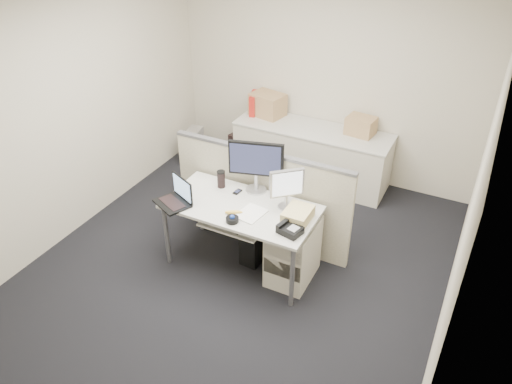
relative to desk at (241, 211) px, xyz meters
The scene contains 28 objects.
floor 0.67m from the desk, ahead, with size 4.00×4.50×0.01m, color black.
wall_back 2.35m from the desk, 90.00° to the left, with size 4.00×0.02×2.70m, color beige.
wall_front 2.35m from the desk, 90.00° to the right, with size 4.00×0.02×2.70m, color beige.
wall_left 2.11m from the desk, behind, with size 0.02×4.50×2.70m, color beige.
wall_right 2.11m from the desk, ahead, with size 0.02×4.50×2.70m, color beige.
desk is the anchor object (origin of this frame).
keyboard_tray 0.19m from the desk, 90.00° to the right, with size 0.62×0.32×0.02m, color beige.
drawer_pedestal 0.65m from the desk, ahead, with size 0.40×0.55×0.65m, color beige.
cubicle_partition 0.46m from the desk, 90.00° to the left, with size 2.00×0.06×1.10m, color beige.
back_counter 1.95m from the desk, 90.00° to the left, with size 2.00×0.60×0.72m, color beige.
monitor_main 0.47m from the desk, 89.44° to the left, with size 0.55×0.21×0.55m, color black.
monitor_small 0.52m from the desk, 24.23° to the left, with size 0.34×0.17×0.41m, color #B7B7BC.
laptop 0.71m from the desk, 155.70° to the right, with size 0.35×0.26×0.26m, color black.
trackball 0.29m from the desk, 79.36° to the right, with size 0.12×0.12×0.05m, color black.
desk_phone 0.63m from the desk, 16.70° to the right, with size 0.21×0.17×0.07m, color black.
paper_stack 0.18m from the desk, 28.07° to the right, with size 0.22×0.28×0.01m, color white.
sticky_pad 0.16m from the desk, ahead, with size 0.08×0.08×0.01m, color gold.
travel_mug 0.44m from the desk, 147.85° to the left, with size 0.08×0.08×0.17m, color black.
banana 0.17m from the desk, 90.00° to the right, with size 0.17×0.04×0.04m, color gold.
cellphone 0.26m from the desk, 126.87° to the left, with size 0.05×0.10×0.01m, color black.
manila_folders 0.60m from the desk, ahead, with size 0.23×0.30×0.11m, color #DFC983.
keyboard 0.15m from the desk, 109.65° to the right, with size 0.47×0.17×0.03m, color black.
pc_tower_desk 0.49m from the desk, 63.62° to the left, with size 0.19×0.49×0.45m, color black.
pc_tower_spare_dark 2.33m from the desk, 117.35° to the left, with size 0.19×0.46×0.43m, color black.
pc_tower_spare_silver 2.43m from the desk, 135.29° to the left, with size 0.18×0.46×0.43m, color #B7B7BC.
cardboard_box_left 2.18m from the desk, 108.85° to the left, with size 0.42×0.32×0.32m, color tan.
cardboard_box_right 2.14m from the desk, 74.35° to the left, with size 0.34×0.26×0.24m, color tan.
red_binder 2.23m from the desk, 113.91° to the left, with size 0.07×0.32×0.30m, color #B21D15.
Camera 1 is at (1.95, -3.53, 3.49)m, focal length 35.00 mm.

